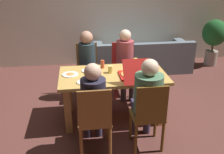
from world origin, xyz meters
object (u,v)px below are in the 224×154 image
object	(u,v)px
person_1	(93,100)
person_2	(147,96)
person_3	(87,60)
potted_plant	(214,36)
dining_table	(113,82)
person_0	(125,59)
plate_1	(89,71)
couch	(142,59)
drinking_glass_0	(136,62)
drinking_glass_3	(110,69)
drinking_glass_2	(139,64)
plate_0	(84,82)
chair_3	(87,68)
drinking_glass_1	(102,64)
chair_1	(95,119)
chair_2	(149,115)
chair_0	(124,65)
pizza_box_0	(133,74)
plate_2	(70,74)

from	to	relation	value
person_1	person_2	distance (m)	0.68
person_3	potted_plant	xyz separation A→B (m)	(3.07, 1.33, -0.01)
dining_table	person_3	bearing A→B (deg)	115.53
person_0	plate_1	size ratio (longest dim) A/B	5.45
person_1	couch	xyz separation A→B (m)	(1.31, 2.65, -0.44)
drinking_glass_0	drinking_glass_3	world-z (taller)	drinking_glass_0
person_0	potted_plant	xyz separation A→B (m)	(2.39, 1.30, -0.00)
plate_1	drinking_glass_2	size ratio (longest dim) A/B	1.59
plate_0	couch	distance (m)	2.65
chair_3	potted_plant	distance (m)	3.30
plate_1	drinking_glass_1	world-z (taller)	drinking_glass_1
chair_1	person_2	bearing A→B (deg)	10.23
chair_2	potted_plant	xyz separation A→B (m)	(2.39, 2.91, 0.19)
plate_1	drinking_glass_3	size ratio (longest dim) A/B	2.01
chair_2	couch	world-z (taller)	chair_2
person_3	drinking_glass_0	xyz separation A→B (m)	(0.77, -0.40, 0.08)
plate_0	drinking_glass_0	bearing A→B (deg)	33.72
chair_2	person_3	distance (m)	1.74
person_1	drinking_glass_3	distance (m)	0.83
chair_0	drinking_glass_3	world-z (taller)	chair_0
drinking_glass_3	chair_3	bearing A→B (deg)	111.37
person_0	person_3	distance (m)	0.68
plate_0	drinking_glass_0	size ratio (longest dim) A/B	1.82
plate_1	drinking_glass_2	bearing A→B (deg)	-0.51
drinking_glass_2	drinking_glass_3	world-z (taller)	drinking_glass_2
chair_0	drinking_glass_3	distance (m)	0.98
chair_1	chair_0	bearing A→B (deg)	68.97
pizza_box_0	drinking_glass_0	distance (m)	0.52
chair_1	potted_plant	bearing A→B (deg)	43.45
plate_0	plate_2	size ratio (longest dim) A/B	0.86
person_3	couch	xyz separation A→B (m)	(1.31, 1.22, -0.45)
dining_table	potted_plant	distance (m)	3.41
chair_1	person_2	size ratio (longest dim) A/B	0.78
pizza_box_0	drinking_glass_2	bearing A→B (deg)	63.41
drinking_glass_2	potted_plant	distance (m)	2.97
person_3	drinking_glass_0	world-z (taller)	person_3
drinking_glass_2	couch	bearing A→B (deg)	73.52
dining_table	chair_1	distance (m)	0.92
drinking_glass_2	pizza_box_0	bearing A→B (deg)	-116.59
drinking_glass_1	person_3	bearing A→B (deg)	115.89
person_0	drinking_glass_1	xyz separation A→B (m)	(-0.47, -0.48, 0.09)
person_1	plate_1	size ratio (longest dim) A/B	5.36
plate_1	drinking_glass_1	xyz separation A→B (m)	(0.22, 0.10, 0.06)
drinking_glass_0	drinking_glass_1	size ratio (longest dim) A/B	0.89
chair_0	chair_2	distance (m)	1.78
drinking_glass_3	couch	bearing A→B (deg)	62.35
chair_3	pizza_box_0	size ratio (longest dim) A/B	1.73
chair_1	chair_2	distance (m)	0.68
drinking_glass_0	drinking_glass_3	bearing A→B (deg)	-149.09
dining_table	plate_2	distance (m)	0.66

